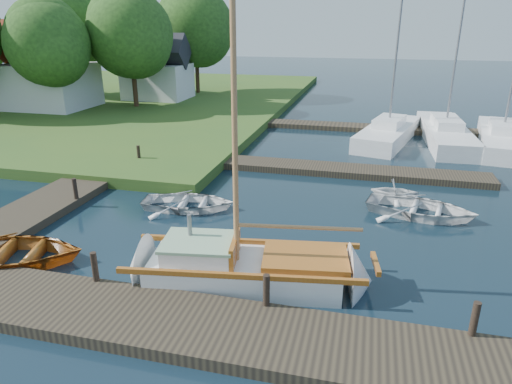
% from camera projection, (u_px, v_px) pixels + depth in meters
% --- Properties ---
extents(ground, '(160.00, 160.00, 0.00)m').
position_uv_depth(ground, '(256.00, 225.00, 15.74)').
color(ground, black).
rests_on(ground, ground).
extents(near_dock, '(18.00, 2.20, 0.30)m').
position_uv_depth(near_dock, '(191.00, 326.00, 10.24)').
color(near_dock, black).
rests_on(near_dock, ground).
extents(left_dock, '(2.20, 18.00, 0.30)m').
position_uv_depth(left_dock, '(85.00, 183.00, 19.33)').
color(left_dock, black).
rests_on(left_dock, ground).
extents(far_dock, '(14.00, 1.60, 0.30)m').
position_uv_depth(far_dock, '(332.00, 169.00, 21.14)').
color(far_dock, black).
rests_on(far_dock, ground).
extents(pontoon, '(30.00, 1.60, 0.30)m').
position_uv_depth(pontoon, '(477.00, 134.00, 27.96)').
color(pontoon, black).
rests_on(pontoon, ground).
extents(shore, '(50.00, 40.00, 0.50)m').
position_uv_depth(shore, '(20.00, 95.00, 42.02)').
color(shore, '#325520').
rests_on(shore, ground).
extents(mooring_post_1, '(0.16, 0.16, 0.80)m').
position_uv_depth(mooring_post_1, '(95.00, 267.00, 11.63)').
color(mooring_post_1, black).
rests_on(mooring_post_1, near_dock).
extents(mooring_post_2, '(0.16, 0.16, 0.80)m').
position_uv_depth(mooring_post_2, '(266.00, 290.00, 10.61)').
color(mooring_post_2, black).
rests_on(mooring_post_2, near_dock).
extents(mooring_post_3, '(0.16, 0.16, 0.80)m').
position_uv_depth(mooring_post_3, '(475.00, 319.00, 9.59)').
color(mooring_post_3, black).
rests_on(mooring_post_3, near_dock).
extents(mooring_post_4, '(0.16, 0.16, 0.80)m').
position_uv_depth(mooring_post_4, '(75.00, 189.00, 17.09)').
color(mooring_post_4, black).
rests_on(mooring_post_4, left_dock).
extents(mooring_post_5, '(0.16, 0.16, 0.80)m').
position_uv_depth(mooring_post_5, '(139.00, 154.00, 21.63)').
color(mooring_post_5, black).
rests_on(mooring_post_5, left_dock).
extents(sailboat, '(7.36, 3.00, 9.83)m').
position_uv_depth(sailboat, '(251.00, 271.00, 12.12)').
color(sailboat, white).
rests_on(sailboat, ground).
extents(dinghy, '(4.82, 3.99, 0.87)m').
position_uv_depth(dinghy, '(8.00, 250.00, 13.08)').
color(dinghy, '#994815').
rests_on(dinghy, ground).
extents(tender_a, '(3.72, 2.91, 0.70)m').
position_uv_depth(tender_a, '(188.00, 200.00, 16.95)').
color(tender_a, white).
rests_on(tender_a, ground).
extents(tender_c, '(4.25, 3.42, 0.78)m').
position_uv_depth(tender_c, '(421.00, 206.00, 16.32)').
color(tender_c, white).
rests_on(tender_c, ground).
extents(tender_d, '(1.80, 1.56, 0.95)m').
position_uv_depth(tender_d, '(395.00, 188.00, 17.77)').
color(tender_d, white).
rests_on(tender_d, ground).
extents(marina_boat_2, '(4.09, 8.15, 10.94)m').
position_uv_depth(marina_boat_2, '(388.00, 132.00, 26.62)').
color(marina_boat_2, white).
rests_on(marina_boat_2, ground).
extents(marina_boat_3, '(2.48, 9.41, 11.45)m').
position_uv_depth(marina_boat_3, '(445.00, 132.00, 26.60)').
color(marina_boat_3, white).
rests_on(marina_boat_3, ground).
extents(marina_boat_4, '(3.52, 8.82, 9.94)m').
position_uv_depth(marina_boat_4, '(502.00, 137.00, 25.39)').
color(marina_boat_4, white).
rests_on(marina_boat_4, ground).
extents(house_a, '(6.30, 5.00, 6.29)m').
position_uv_depth(house_a, '(47.00, 74.00, 33.80)').
color(house_a, white).
rests_on(house_a, shore).
extents(house_c, '(5.25, 4.00, 5.28)m').
position_uv_depth(house_c, '(157.00, 73.00, 38.02)').
color(house_c, white).
rests_on(house_c, shore).
extents(tree_2, '(5.83, 5.75, 7.82)m').
position_uv_depth(tree_2, '(48.00, 43.00, 30.77)').
color(tree_2, '#332114').
rests_on(tree_2, shore).
extents(tree_3, '(6.41, 6.38, 8.74)m').
position_uv_depth(tree_3, '(130.00, 33.00, 33.30)').
color(tree_3, '#332114').
rests_on(tree_3, shore).
extents(tree_4, '(7.01, 7.01, 9.66)m').
position_uv_depth(tree_4, '(67.00, 25.00, 38.57)').
color(tree_4, '#332114').
rests_on(tree_4, shore).
extents(tree_7, '(6.83, 6.83, 9.38)m').
position_uv_depth(tree_7, '(195.00, 27.00, 39.99)').
color(tree_7, '#332114').
rests_on(tree_7, shore).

